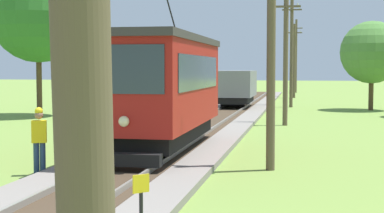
{
  "coord_description": "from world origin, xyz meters",
  "views": [
    {
      "loc": [
        4.46,
        -5.96,
        2.8
      ],
      "look_at": [
        0.4,
        15.65,
        1.37
      ],
      "focal_mm": 55.61,
      "sensor_mm": 36.0,
      "label": 1
    }
  ],
  "objects": [
    {
      "name": "trackside_signal_marker",
      "position": [
        2.04,
        2.69,
        0.67
      ],
      "size": [
        0.21,
        0.21,
        1.18
      ],
      "color": "black",
      "rests_on": "ground"
    },
    {
      "name": "utility_pole_far",
      "position": [
        3.59,
        37.25,
        4.05
      ],
      "size": [
        1.4,
        0.63,
        7.9
      ],
      "color": "brown",
      "rests_on": "ground"
    },
    {
      "name": "track_worker",
      "position": [
        -2.3,
        8.42,
        0.98
      ],
      "size": [
        0.44,
        0.36,
        1.78
      ],
      "rotation": [
        0.0,
        0.0,
        1.95
      ],
      "color": "navy",
      "rests_on": "ground"
    },
    {
      "name": "tree_right_near",
      "position": [
        8.88,
        35.02,
        3.84
      ],
      "size": [
        4.14,
        4.14,
        5.92
      ],
      "color": "#4C3823",
      "rests_on": "ground"
    },
    {
      "name": "utility_pole_mid",
      "position": [
        3.59,
        23.44,
        3.38
      ],
      "size": [
        1.4,
        0.52,
        6.58
      ],
      "color": "brown",
      "rests_on": "ground"
    },
    {
      "name": "freight_car",
      "position": [
        0.0,
        33.56,
        1.56
      ],
      "size": [
        2.4,
        5.2,
        2.31
      ],
      "color": "slate",
      "rests_on": "rail_right"
    },
    {
      "name": "red_tram",
      "position": [
        0.0,
        12.47,
        2.19
      ],
      "size": [
        2.6,
        8.54,
        4.79
      ],
      "color": "maroon",
      "rests_on": "rail_right"
    },
    {
      "name": "utility_pole_horizon",
      "position": [
        3.59,
        62.82,
        4.26
      ],
      "size": [
        1.4,
        0.4,
        8.33
      ],
      "color": "brown",
      "rests_on": "ground"
    },
    {
      "name": "tree_left_near",
      "position": [
        -10.66,
        26.34,
        5.88
      ],
      "size": [
        5.54,
        5.54,
        8.66
      ],
      "color": "#4C3823",
      "rests_on": "ground"
    },
    {
      "name": "utility_pole_distant",
      "position": [
        3.59,
        50.53,
        3.56
      ],
      "size": [
        1.4,
        0.31,
        6.92
      ],
      "color": "brown",
      "rests_on": "ground"
    },
    {
      "name": "tree_left_far",
      "position": [
        -9.73,
        39.64,
        4.08
      ],
      "size": [
        3.97,
        3.97,
        6.08
      ],
      "color": "#4C3823",
      "rests_on": "ground"
    },
    {
      "name": "utility_pole_near_tram",
      "position": [
        3.59,
        10.25,
        3.6
      ],
      "size": [
        1.4,
        0.41,
        7.0
      ],
      "color": "brown",
      "rests_on": "ground"
    }
  ]
}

